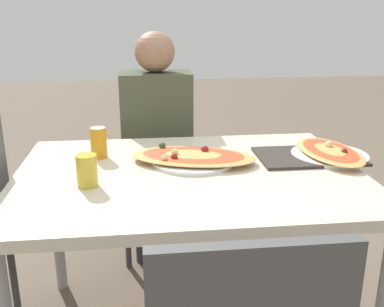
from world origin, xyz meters
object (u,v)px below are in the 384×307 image
at_px(person_seated, 157,131).
at_px(soda_can, 99,143).
at_px(drink_glass, 87,171).
at_px(dining_table, 189,188).
at_px(pizza_main, 193,157).
at_px(pizza_second, 330,153).
at_px(chair_far_seated, 157,157).

distance_m(person_seated, soda_can, 0.54).
bearing_deg(drink_glass, person_seated, 71.20).
bearing_deg(dining_table, soda_can, 149.12).
bearing_deg(pizza_main, person_seated, 101.74).
xyz_separation_m(pizza_main, soda_can, (-0.37, 0.10, 0.04)).
distance_m(drink_glass, pizza_second, 0.97).
bearing_deg(person_seated, soda_can, 62.00).
xyz_separation_m(dining_table, pizza_main, (0.03, 0.10, 0.09)).
relative_size(pizza_main, soda_can, 4.34).
height_order(dining_table, person_seated, person_seated).
bearing_deg(drink_glass, dining_table, 15.75).
xyz_separation_m(soda_can, pizza_second, (0.93, -0.10, -0.04)).
relative_size(chair_far_seated, pizza_main, 1.74).
distance_m(pizza_main, drink_glass, 0.44).
bearing_deg(chair_far_seated, pizza_second, 134.45).
height_order(pizza_main, drink_glass, drink_glass).
distance_m(dining_table, person_seated, 0.69).
relative_size(person_seated, pizza_main, 2.23).
bearing_deg(pizza_second, drink_glass, -167.72).
bearing_deg(pizza_main, drink_glass, -151.86).
bearing_deg(dining_table, pizza_main, 76.33).
height_order(dining_table, soda_can, soda_can).
bearing_deg(chair_far_seated, dining_table, 96.72).
xyz_separation_m(pizza_main, drink_glass, (-0.39, -0.21, 0.04)).
relative_size(dining_table, pizza_second, 3.05).
xyz_separation_m(dining_table, soda_can, (-0.35, 0.21, 0.13)).
height_order(chair_far_seated, soda_can, chair_far_seated).
relative_size(pizza_main, pizza_second, 1.29).
relative_size(soda_can, drink_glass, 1.12).
distance_m(soda_can, pizza_second, 0.94).
relative_size(dining_table, soda_can, 10.28).
bearing_deg(drink_glass, soda_can, 87.33).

